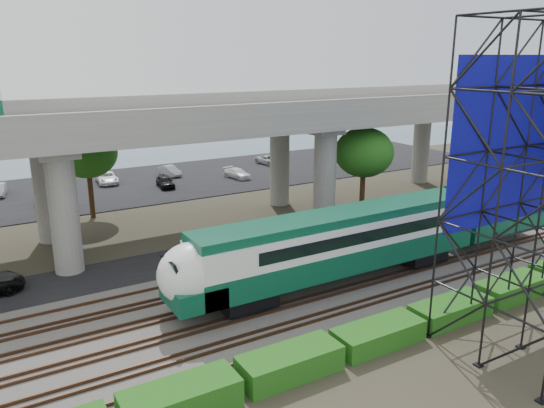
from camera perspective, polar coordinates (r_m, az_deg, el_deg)
ground at (r=29.21m, az=4.07°, el=-11.64°), size 140.00×140.00×0.00m
ballast_bed at (r=30.65m, az=1.92°, el=-10.02°), size 90.00×12.00×0.20m
service_road at (r=37.53m, az=-5.10°, el=-5.23°), size 90.00×5.00×0.08m
parking_lot at (r=58.76m, az=-15.10°, el=1.98°), size 90.00×18.00×0.08m
harbor_water at (r=79.80m, az=-19.48°, el=5.11°), size 140.00×40.00×0.03m
rail_tracks at (r=30.57m, az=1.92°, el=-9.71°), size 90.00×9.52×0.16m
commuter_train at (r=32.86m, az=10.52°, el=-3.24°), size 29.30×3.06×4.30m
overpass at (r=39.98m, az=-10.60°, el=7.97°), size 80.00×12.00×12.40m
hedge_strip at (r=26.56m, az=11.36°, el=-13.52°), size 34.60×1.80×1.20m
trees at (r=39.57m, az=-15.01°, el=3.74°), size 40.94×16.94×7.69m
parked_cars at (r=58.52m, az=-14.43°, el=2.59°), size 37.83×9.29×1.22m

